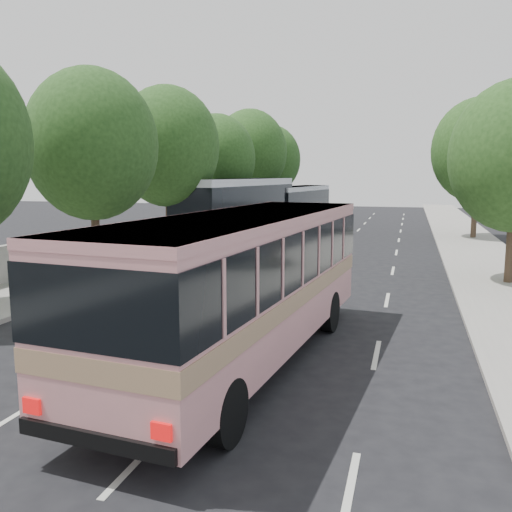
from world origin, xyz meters
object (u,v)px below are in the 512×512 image
(tour_coach_front, at_px, (239,203))
(tour_coach_rear, at_px, (298,202))
(pink_bus, at_px, (245,272))
(white_pickup, at_px, (276,241))
(pink_taxi, at_px, (291,249))

(tour_coach_front, relative_size, tour_coach_rear, 1.22)
(pink_bus, relative_size, white_pickup, 1.99)
(tour_coach_rear, bearing_deg, white_pickup, -74.41)
(tour_coach_front, distance_m, tour_coach_rear, 11.04)
(pink_taxi, bearing_deg, white_pickup, 123.75)
(pink_bus, height_order, tour_coach_rear, pink_bus)
(tour_coach_front, height_order, tour_coach_rear, tour_coach_front)
(pink_bus, height_order, tour_coach_front, tour_coach_front)
(white_pickup, xyz_separation_m, tour_coach_front, (-4.30, 6.94, 1.63))
(pink_bus, xyz_separation_m, white_pickup, (-3.30, 16.46, -1.35))
(pink_taxi, height_order, tour_coach_rear, tour_coach_rear)
(pink_bus, relative_size, tour_coach_rear, 0.97)
(pink_bus, height_order, pink_taxi, pink_bus)
(white_pickup, bearing_deg, tour_coach_front, 114.34)
(pink_taxi, xyz_separation_m, tour_coach_front, (-5.61, 9.32, 1.71))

